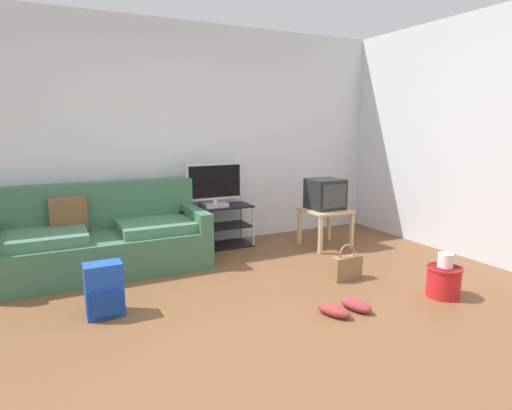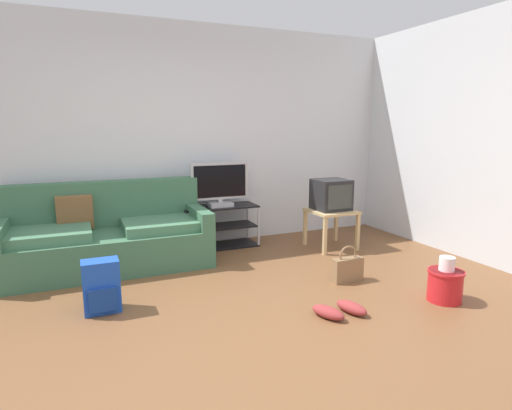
% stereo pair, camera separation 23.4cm
% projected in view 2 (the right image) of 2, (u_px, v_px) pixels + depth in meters
% --- Properties ---
extents(ground_plane, '(9.00, 9.80, 0.02)m').
position_uv_depth(ground_plane, '(238.00, 331.00, 3.14)').
color(ground_plane, brown).
extents(wall_back, '(9.00, 0.10, 2.70)m').
position_uv_depth(wall_back, '(165.00, 137.00, 5.10)').
color(wall_back, silver).
rests_on(wall_back, ground_plane).
extents(wall_right, '(0.10, 3.60, 2.70)m').
position_uv_depth(wall_right, '(460.00, 138.00, 4.83)').
color(wall_right, silver).
rests_on(wall_right, ground_plane).
extents(couch, '(2.09, 0.88, 0.89)m').
position_uv_depth(couch, '(107.00, 238.00, 4.48)').
color(couch, '#3D6B4C').
rests_on(couch, ground_plane).
extents(tv_stand, '(0.92, 0.40, 0.52)m').
position_uv_depth(tv_stand, '(220.00, 226.00, 5.24)').
color(tv_stand, black).
rests_on(tv_stand, ground_plane).
extents(flat_tv, '(0.71, 0.22, 0.54)m').
position_uv_depth(flat_tv, '(220.00, 185.00, 5.13)').
color(flat_tv, '#B2B2B7').
rests_on(flat_tv, tv_stand).
extents(side_table, '(0.52, 0.52, 0.48)m').
position_uv_depth(side_table, '(331.00, 216.00, 5.18)').
color(side_table, tan).
rests_on(side_table, ground_plane).
extents(crt_tv, '(0.40, 0.38, 0.37)m').
position_uv_depth(crt_tv, '(331.00, 195.00, 5.14)').
color(crt_tv, '#232326').
rests_on(crt_tv, side_table).
extents(backpack, '(0.29, 0.25, 0.43)m').
position_uv_depth(backpack, '(101.00, 287.00, 3.41)').
color(backpack, blue).
rests_on(backpack, ground_plane).
extents(handbag, '(0.31, 0.11, 0.36)m').
position_uv_depth(handbag, '(347.00, 268.00, 4.09)').
color(handbag, olive).
rests_on(handbag, ground_plane).
extents(cleaning_bucket, '(0.30, 0.30, 0.39)m').
position_uv_depth(cleaning_bucket, '(445.00, 283.00, 3.63)').
color(cleaning_bucket, red).
rests_on(cleaning_bucket, ground_plane).
extents(sneakers_pair, '(0.44, 0.32, 0.09)m').
position_uv_depth(sneakers_pair, '(340.00, 310.00, 3.37)').
color(sneakers_pair, '#993333').
rests_on(sneakers_pair, ground_plane).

